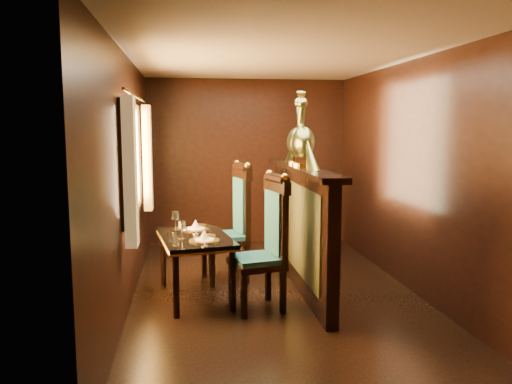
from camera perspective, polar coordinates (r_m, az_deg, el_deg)
ground at (r=5.43m, az=2.29°, el=-11.74°), size 5.00×5.00×0.00m
room_shell at (r=5.14m, az=1.41°, el=5.19°), size 3.04×5.04×2.52m
partition at (r=5.59m, az=5.03°, el=-3.63°), size 0.26×2.70×1.36m
dining_table at (r=5.24m, az=-7.03°, el=-5.67°), size 0.86×1.23×0.87m
chair_left at (r=4.90m, az=1.47°, el=-5.27°), size 0.58×0.60×1.36m
chair_right at (r=5.83m, az=-2.38°, el=-3.03°), size 0.59×0.61×1.39m
peacock_left at (r=5.39m, az=5.45°, el=7.25°), size 0.26×0.69×0.82m
peacock_right at (r=5.65m, az=4.82°, el=7.20°), size 0.25×0.68×0.81m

